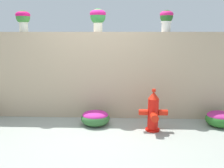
# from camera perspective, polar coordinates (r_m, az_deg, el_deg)

# --- Properties ---
(ground_plane) EXTENTS (24.00, 24.00, 0.00)m
(ground_plane) POSITION_cam_1_polar(r_m,az_deg,el_deg) (4.41, -5.00, -12.06)
(ground_plane) COLOR gray
(stone_wall) EXTENTS (6.73, 0.41, 1.79)m
(stone_wall) POSITION_cam_1_polar(r_m,az_deg,el_deg) (5.30, -3.53, 2.17)
(stone_wall) COLOR tan
(stone_wall) RESTS_ON ground
(potted_plant_1) EXTENTS (0.30, 0.30, 0.44)m
(potted_plant_1) POSITION_cam_1_polar(r_m,az_deg,el_deg) (5.59, -19.84, 14.13)
(potted_plant_1) COLOR silver
(potted_plant_1) RESTS_ON stone_wall
(potted_plant_2) EXTENTS (0.33, 0.33, 0.46)m
(potted_plant_2) POSITION_cam_1_polar(r_m,az_deg,el_deg) (5.21, -3.28, 15.20)
(potted_plant_2) COLOR silver
(potted_plant_2) RESTS_ON stone_wall
(potted_plant_3) EXTENTS (0.27, 0.27, 0.43)m
(potted_plant_3) POSITION_cam_1_polar(r_m,az_deg,el_deg) (5.25, 12.46, 14.65)
(potted_plant_3) COLOR silver
(potted_plant_3) RESTS_ON stone_wall
(fire_hydrant) EXTENTS (0.52, 0.41, 0.79)m
(fire_hydrant) POSITION_cam_1_polar(r_m,az_deg,el_deg) (4.59, 9.49, -6.52)
(fire_hydrant) COLOR red
(fire_hydrant) RESTS_ON ground
(flower_bush_left) EXTENTS (0.55, 0.49, 0.31)m
(flower_bush_left) POSITION_cam_1_polar(r_m,az_deg,el_deg) (5.24, 23.65, -7.23)
(flower_bush_left) COLOR #2A6A26
(flower_bush_left) RESTS_ON ground
(flower_bush_right) EXTENTS (0.56, 0.51, 0.30)m
(flower_bush_right) POSITION_cam_1_polar(r_m,az_deg,el_deg) (4.88, -3.87, -7.69)
(flower_bush_right) COLOR #336632
(flower_bush_right) RESTS_ON ground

